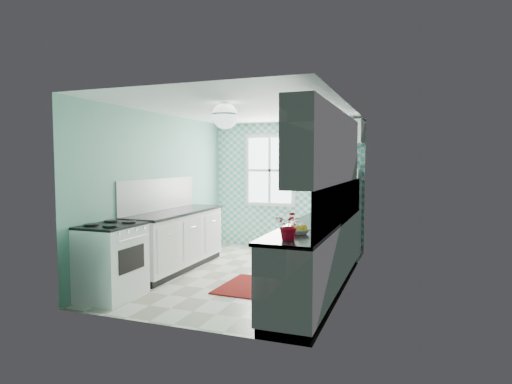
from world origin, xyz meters
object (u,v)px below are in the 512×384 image
(sink, at_px, (333,213))
(fruit_bowl, at_px, (299,231))
(stove, at_px, (112,260))
(potted_plant, at_px, (289,225))
(ceiling_light, at_px, (225,116))
(fridge, at_px, (340,213))
(microwave, at_px, (341,161))

(sink, xyz_separation_m, fruit_bowl, (-0.00, -2.07, 0.04))
(sink, bearing_deg, stove, -134.68)
(sink, distance_m, potted_plant, 2.46)
(ceiling_light, xyz_separation_m, fridge, (1.11, 2.61, -1.53))
(fridge, height_order, stove, fridge)
(sink, relative_size, microwave, 1.06)
(ceiling_light, relative_size, sink, 0.66)
(ceiling_light, distance_m, stove, 2.35)
(sink, bearing_deg, potted_plant, -86.74)
(microwave, bearing_deg, sink, 94.14)
(stove, distance_m, sink, 3.26)
(fridge, xyz_separation_m, fruit_bowl, (0.09, -3.35, 0.17))
(ceiling_light, bearing_deg, microwave, 66.94)
(microwave, bearing_deg, ceiling_light, 66.89)
(sink, bearing_deg, fruit_bowl, -86.76)
(ceiling_light, bearing_deg, fridge, 66.95)
(ceiling_light, distance_m, potted_plant, 2.06)
(ceiling_light, height_order, potted_plant, ceiling_light)
(stove, height_order, microwave, microwave)
(sink, height_order, potted_plant, sink)
(ceiling_light, relative_size, fridge, 0.22)
(fridge, distance_m, fruit_bowl, 3.35)
(potted_plant, bearing_deg, ceiling_light, 136.91)
(fridge, bearing_deg, potted_plant, -89.35)
(stove, xyz_separation_m, microwave, (2.31, 3.44, 1.25))
(fruit_bowl, height_order, microwave, microwave)
(stove, bearing_deg, microwave, 58.04)
(fridge, distance_m, potted_plant, 3.74)
(ceiling_light, xyz_separation_m, microwave, (1.11, 2.61, -0.59))
(stove, height_order, fruit_bowl, fruit_bowl)
(potted_plant, xyz_separation_m, microwave, (-0.09, 3.73, 0.65))
(fruit_bowl, xyz_separation_m, microwave, (-0.09, 3.35, 0.76))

